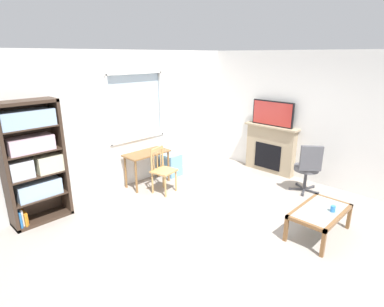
{
  "coord_description": "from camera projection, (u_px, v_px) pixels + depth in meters",
  "views": [
    {
      "loc": [
        -3.57,
        -2.67,
        2.62
      ],
      "look_at": [
        -0.08,
        0.72,
        1.06
      ],
      "focal_mm": 28.88,
      "sensor_mm": 36.0,
      "label": 1
    }
  ],
  "objects": [
    {
      "name": "ground",
      "position": [
        227.0,
        224.0,
        5.01
      ],
      "size": [
        6.31,
        6.11,
        0.02
      ],
      "primitive_type": "cube",
      "color": "#9E9389"
    },
    {
      "name": "tv",
      "position": [
        273.0,
        113.0,
        6.83
      ],
      "size": [
        0.06,
        0.99,
        0.55
      ],
      "color": "black",
      "rests_on": "fireplace"
    },
    {
      "name": "plastic_drawer_unit",
      "position": [
        171.0,
        165.0,
        6.99
      ],
      "size": [
        0.35,
        0.4,
        0.49
      ],
      "primitive_type": "cube",
      "color": "#72ADDB",
      "rests_on": "ground"
    },
    {
      "name": "bookshelf",
      "position": [
        33.0,
        158.0,
        4.83
      ],
      "size": [
        0.9,
        0.38,
        1.98
      ],
      "color": "#38281E",
      "rests_on": "ground"
    },
    {
      "name": "office_chair",
      "position": [
        308.0,
        166.0,
        5.98
      ],
      "size": [
        0.62,
        0.58,
        1.0
      ],
      "color": "#4C4C51",
      "rests_on": "ground"
    },
    {
      "name": "sippy_cup",
      "position": [
        333.0,
        209.0,
        4.53
      ],
      "size": [
        0.07,
        0.07,
        0.09
      ],
      "primitive_type": "cylinder",
      "color": "#337FD6",
      "rests_on": "coffee_table"
    },
    {
      "name": "wall_back_with_window",
      "position": [
        130.0,
        121.0,
        6.28
      ],
      "size": [
        5.31,
        0.15,
        2.71
      ],
      "color": "silver",
      "rests_on": "ground"
    },
    {
      "name": "fireplace",
      "position": [
        270.0,
        149.0,
        7.1
      ],
      "size": [
        0.26,
        1.28,
        1.1
      ],
      "color": "tan",
      "rests_on": "ground"
    },
    {
      "name": "coffee_table",
      "position": [
        320.0,
        213.0,
        4.61
      ],
      "size": [
        1.05,
        0.59,
        0.42
      ],
      "color": "#8C9E99",
      "rests_on": "ground"
    },
    {
      "name": "desk_under_window",
      "position": [
        147.0,
        158.0,
        6.37
      ],
      "size": [
        0.94,
        0.46,
        0.7
      ],
      "color": "brown",
      "rests_on": "ground"
    },
    {
      "name": "wooden_chair",
      "position": [
        162.0,
        170.0,
        6.04
      ],
      "size": [
        0.49,
        0.47,
        0.9
      ],
      "color": "tan",
      "rests_on": "ground"
    },
    {
      "name": "wall_right",
      "position": [
        310.0,
        118.0,
        6.44
      ],
      "size": [
        0.12,
        5.31,
        2.71
      ],
      "primitive_type": "cube",
      "color": "silver",
      "rests_on": "ground"
    }
  ]
}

